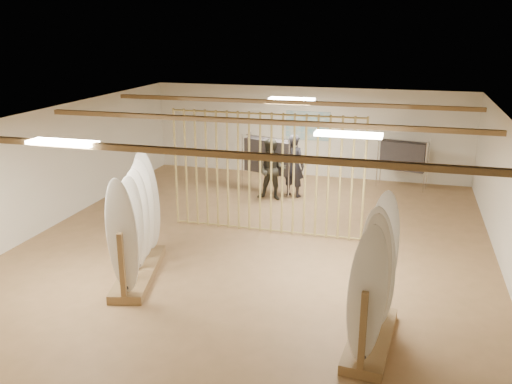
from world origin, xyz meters
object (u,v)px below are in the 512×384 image
(shopper_a, at_px, (294,161))
(rack_right, at_px, (373,301))
(clothing_rack_a, at_px, (269,156))
(clothing_rack_b, at_px, (403,156))
(rack_left, at_px, (137,240))
(shopper_b, at_px, (272,166))

(shopper_a, bearing_deg, rack_right, 126.67)
(rack_right, relative_size, clothing_rack_a, 1.30)
(clothing_rack_b, relative_size, shopper_a, 0.73)
(clothing_rack_a, bearing_deg, rack_left, -82.01)
(clothing_rack_a, height_order, shopper_b, shopper_b)
(shopper_a, height_order, shopper_b, shopper_a)
(rack_left, height_order, clothing_rack_b, rack_left)
(shopper_a, distance_m, shopper_b, 0.68)
(clothing_rack_b, height_order, shopper_b, shopper_b)
(rack_left, relative_size, clothing_rack_b, 1.61)
(rack_left, distance_m, shopper_b, 5.51)
(rack_right, height_order, clothing_rack_b, rack_right)
(clothing_rack_a, distance_m, clothing_rack_b, 3.96)
(rack_left, relative_size, shopper_a, 1.18)
(clothing_rack_b, relative_size, shopper_b, 0.77)
(rack_right, height_order, clothing_rack_a, rack_right)
(clothing_rack_a, relative_size, shopper_b, 0.87)
(clothing_rack_a, relative_size, shopper_a, 0.83)
(clothing_rack_a, height_order, clothing_rack_b, clothing_rack_a)
(rack_left, xyz_separation_m, clothing_rack_a, (1.04, 5.94, 0.34))
(rack_left, height_order, clothing_rack_a, rack_left)
(clothing_rack_b, height_order, shopper_a, shopper_a)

